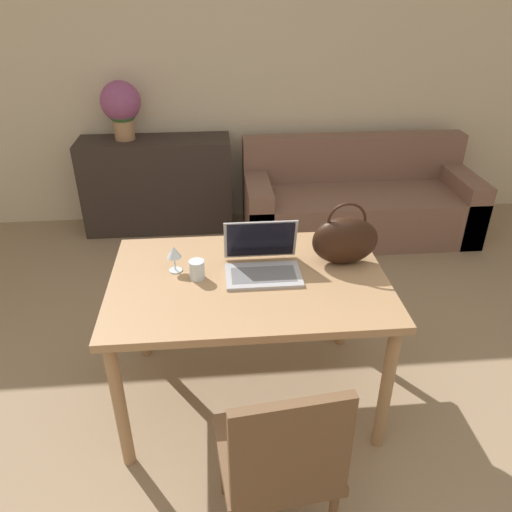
# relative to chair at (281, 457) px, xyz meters

# --- Properties ---
(ground_plane) EXTENTS (14.00, 14.00, 0.00)m
(ground_plane) POSITION_rel_chair_xyz_m (-0.09, 0.20, -0.52)
(ground_plane) COLOR #997F60
(wall_back) EXTENTS (10.00, 0.06, 2.70)m
(wall_back) POSITION_rel_chair_xyz_m (-0.09, 3.29, 0.83)
(wall_back) COLOR beige
(wall_back) RESTS_ON ground_plane
(dining_table) EXTENTS (1.36, 0.92, 0.78)m
(dining_table) POSITION_rel_chair_xyz_m (-0.05, 0.85, 0.17)
(dining_table) COLOR #A87F56
(dining_table) RESTS_ON ground_plane
(chair) EXTENTS (0.49, 0.49, 0.92)m
(chair) POSITION_rel_chair_xyz_m (0.00, 0.00, 0.00)
(chair) COLOR brown
(chair) RESTS_ON ground_plane
(couch) EXTENTS (2.00, 0.83, 0.82)m
(couch) POSITION_rel_chair_xyz_m (1.06, 2.79, -0.23)
(couch) COLOR #7F5B4C
(couch) RESTS_ON ground_plane
(sideboard) EXTENTS (1.31, 0.40, 0.83)m
(sideboard) POSITION_rel_chair_xyz_m (-0.71, 3.04, -0.10)
(sideboard) COLOR #332823
(sideboard) RESTS_ON ground_plane
(laptop) EXTENTS (0.37, 0.30, 0.24)m
(laptop) POSITION_rel_chair_xyz_m (0.02, 0.92, 0.32)
(laptop) COLOR #ADADB2
(laptop) RESTS_ON dining_table
(drinking_glass) EXTENTS (0.08, 0.08, 0.10)m
(drinking_glass) POSITION_rel_chair_xyz_m (-0.30, 0.86, 0.31)
(drinking_glass) COLOR silver
(drinking_glass) RESTS_ON dining_table
(wine_glass) EXTENTS (0.07, 0.07, 0.14)m
(wine_glass) POSITION_rel_chair_xyz_m (-0.41, 0.94, 0.36)
(wine_glass) COLOR silver
(wine_glass) RESTS_ON dining_table
(handbag) EXTENTS (0.34, 0.16, 0.34)m
(handbag) POSITION_rel_chair_xyz_m (0.44, 0.95, 0.39)
(handbag) COLOR black
(handbag) RESTS_ON dining_table
(flower_vase) EXTENTS (0.33, 0.33, 0.48)m
(flower_vase) POSITION_rel_chair_xyz_m (-0.94, 3.06, 0.60)
(flower_vase) COLOR tan
(flower_vase) RESTS_ON sideboard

